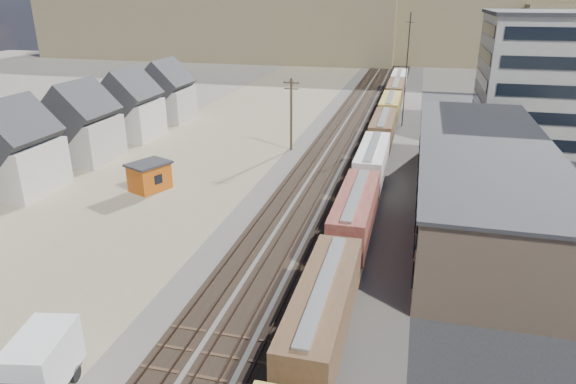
% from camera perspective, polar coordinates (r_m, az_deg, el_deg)
% --- Properties ---
extents(ground, '(300.00, 300.00, 0.00)m').
position_cam_1_polar(ground, '(33.75, -2.94, -16.34)').
color(ground, '#6B6356').
rests_on(ground, ground).
extents(ballast_bed, '(18.00, 200.00, 0.06)m').
position_cam_1_polar(ballast_bed, '(78.68, 7.82, 5.82)').
color(ballast_bed, '#4C4742').
rests_on(ballast_bed, ground).
extents(dirt_yard, '(24.00, 180.00, 0.03)m').
position_cam_1_polar(dirt_yard, '(74.22, -8.71, 4.83)').
color(dirt_yard, gray).
rests_on(dirt_yard, ground).
extents(asphalt_lot, '(26.00, 120.00, 0.04)m').
position_cam_1_polar(asphalt_lot, '(65.37, 25.64, 0.69)').
color(asphalt_lot, '#232326').
rests_on(asphalt_lot, ground).
extents(rail_tracks, '(11.40, 200.00, 0.24)m').
position_cam_1_polar(rail_tracks, '(78.72, 7.42, 5.91)').
color(rail_tracks, black).
rests_on(rail_tracks, ground).
extents(freight_train, '(3.00, 119.74, 4.46)m').
position_cam_1_polar(freight_train, '(66.31, 9.97, 5.29)').
color(freight_train, black).
rests_on(freight_train, ground).
extents(warehouse, '(12.40, 40.40, 7.25)m').
position_cam_1_polar(warehouse, '(53.69, 20.75, 1.39)').
color(warehouse, tan).
rests_on(warehouse, ground).
extents(office_tower, '(22.60, 18.60, 18.45)m').
position_cam_1_polar(office_tower, '(83.63, 28.33, 10.92)').
color(office_tower, '#9E998E').
rests_on(office_tower, ground).
extents(utility_pole_north, '(2.20, 0.32, 10.00)m').
position_cam_1_polar(utility_pole_north, '(71.20, 0.36, 8.77)').
color(utility_pole_north, '#382619').
rests_on(utility_pole_north, ground).
extents(radio_mast, '(1.20, 0.16, 18.00)m').
position_cam_1_polar(radio_mast, '(86.31, 13.01, 13.00)').
color(radio_mast, black).
rests_on(radio_mast, ground).
extents(townhouse_row, '(8.15, 68.16, 10.47)m').
position_cam_1_polar(townhouse_row, '(67.79, -24.94, 5.32)').
color(townhouse_row, '#B7B2A8').
rests_on(townhouse_row, ground).
extents(hills_north, '(265.00, 80.00, 32.00)m').
position_cam_1_polar(hills_north, '(193.72, 12.55, 18.74)').
color(hills_north, brown).
rests_on(hills_north, ground).
extents(box_truck, '(3.76, 7.09, 3.59)m').
position_cam_1_polar(box_truck, '(31.55, -26.25, -17.76)').
color(box_truck, silver).
rests_on(box_truck, ground).
extents(maintenance_shed, '(4.83, 5.34, 3.20)m').
position_cam_1_polar(maintenance_shed, '(59.11, -15.13, 1.73)').
color(maintenance_shed, '#C25612').
rests_on(maintenance_shed, ground).
extents(parked_car_blue, '(6.34, 5.05, 1.60)m').
position_cam_1_polar(parked_car_blue, '(80.35, 25.58, 4.82)').
color(parked_car_blue, navy).
rests_on(parked_car_blue, ground).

